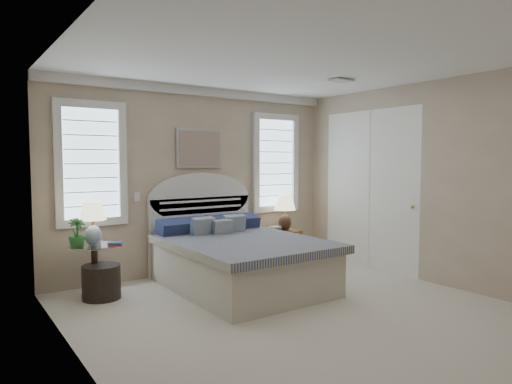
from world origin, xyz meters
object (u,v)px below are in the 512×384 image
(side_table_left, at_px, (95,265))
(lamp_right, at_px, (285,209))
(floor_pot, at_px, (101,282))
(lamp_left, at_px, (93,219))
(nightstand_right, at_px, (283,239))
(bed, at_px, (237,257))

(side_table_left, height_order, lamp_right, lamp_right)
(floor_pot, xyz_separation_m, lamp_left, (-0.04, 0.15, 0.74))
(side_table_left, xyz_separation_m, nightstand_right, (2.95, 0.10, -0.00))
(lamp_left, xyz_separation_m, lamp_right, (3.00, 0.10, -0.07))
(nightstand_right, relative_size, lamp_left, 1.02)
(side_table_left, xyz_separation_m, lamp_left, (-0.01, 0.01, 0.56))
(side_table_left, relative_size, lamp_left, 1.21)
(lamp_right, bearing_deg, side_table_left, -178.00)
(side_table_left, bearing_deg, lamp_left, 133.39)
(floor_pot, relative_size, lamp_left, 0.85)
(floor_pot, height_order, lamp_left, lamp_left)
(floor_pot, bearing_deg, nightstand_right, 4.74)
(nightstand_right, xyz_separation_m, floor_pot, (-2.92, -0.24, -0.18))
(nightstand_right, xyz_separation_m, lamp_right, (0.05, 0.00, 0.49))
(nightstand_right, relative_size, floor_pot, 1.19)
(lamp_left, distance_m, lamp_right, 3.01)
(floor_pot, xyz_separation_m, lamp_right, (2.96, 0.25, 0.67))
(bed, xyz_separation_m, lamp_left, (-1.66, 0.60, 0.56))
(side_table_left, bearing_deg, nightstand_right, 1.94)
(bed, relative_size, side_table_left, 3.61)
(bed, bearing_deg, floor_pot, 164.41)
(bed, bearing_deg, side_table_left, 160.26)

